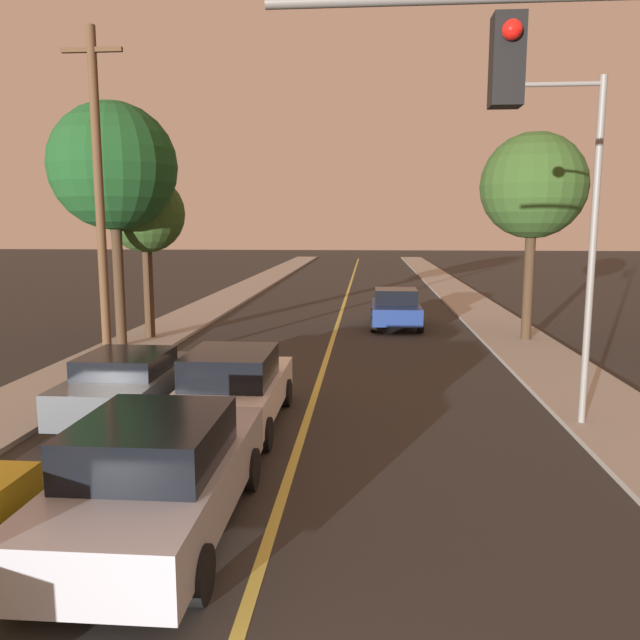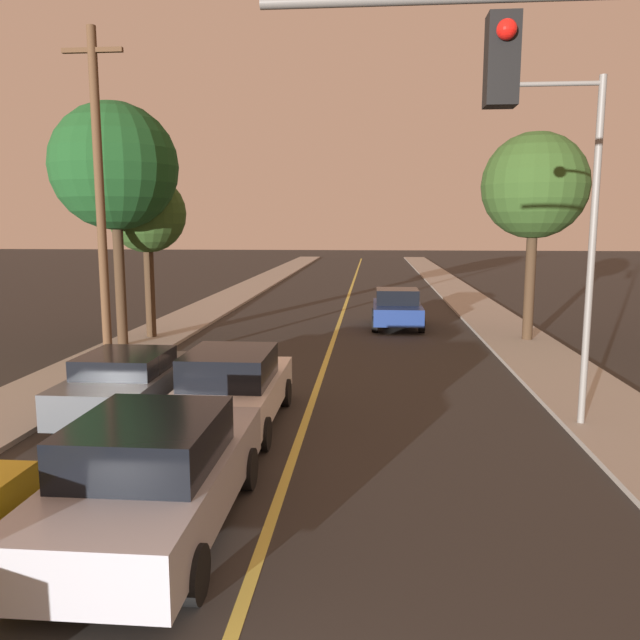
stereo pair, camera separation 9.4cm
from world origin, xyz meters
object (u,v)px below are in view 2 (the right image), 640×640
(car_far_oncoming, at_px, (397,308))
(tree_left_near, at_px, (115,167))
(car_outer_lane_second, at_px, (129,383))
(utility_pole_left, at_px, (100,198))
(tree_left_far, at_px, (147,215))
(car_near_lane_front, at_px, (154,475))
(tree_right_near, at_px, (535,187))
(car_near_lane_second, at_px, (232,388))
(streetlamp_right, at_px, (568,203))

(car_far_oncoming, relative_size, tree_left_near, 0.49)
(car_outer_lane_second, xyz_separation_m, utility_pole_left, (-2.07, 3.71, 4.02))
(tree_left_far, bearing_deg, car_near_lane_front, -70.03)
(car_far_oncoming, xyz_separation_m, tree_right_near, (4.42, -2.89, 4.58))
(car_near_lane_second, height_order, car_far_oncoming, car_near_lane_second)
(car_near_lane_front, xyz_separation_m, car_outer_lane_second, (-2.31, 4.95, -0.09))
(car_near_lane_second, xyz_separation_m, tree_left_far, (-5.04, 9.29, 3.62))
(car_outer_lane_second, bearing_deg, utility_pole_left, 119.16)
(utility_pole_left, xyz_separation_m, tree_left_near, (-1.04, 3.53, 1.12))
(tree_left_far, height_order, tree_right_near, tree_right_near)
(streetlamp_right, xyz_separation_m, tree_left_near, (-11.99, 7.20, 1.40))
(car_near_lane_second, bearing_deg, tree_right_near, 50.08)
(utility_pole_left, xyz_separation_m, tree_left_far, (-0.66, 5.20, -0.36))
(car_near_lane_second, bearing_deg, tree_left_near, 125.40)
(car_near_lane_front, distance_m, streetlamp_right, 9.02)
(tree_left_far, bearing_deg, tree_left_near, -102.89)
(tree_right_near, bearing_deg, utility_pole_left, -155.43)
(car_outer_lane_second, distance_m, tree_right_near, 14.93)
(tree_left_near, bearing_deg, streetlamp_right, -31.01)
(car_near_lane_second, height_order, tree_left_far, tree_left_far)
(car_near_lane_second, relative_size, utility_pole_left, 0.51)
(car_outer_lane_second, height_order, tree_left_far, tree_left_far)
(utility_pole_left, bearing_deg, car_outer_lane_second, -60.84)
(car_near_lane_second, height_order, car_outer_lane_second, car_near_lane_second)
(car_far_oncoming, distance_m, streetlamp_right, 13.17)
(car_outer_lane_second, distance_m, utility_pole_left, 5.85)
(car_far_oncoming, xyz_separation_m, tree_left_near, (-9.25, -5.13, 5.12))
(utility_pole_left, relative_size, tree_right_near, 1.27)
(tree_left_near, bearing_deg, car_near_lane_second, -54.60)
(car_near_lane_second, xyz_separation_m, tree_right_near, (8.25, 9.86, 4.56))
(tree_left_near, height_order, tree_right_near, tree_left_near)
(tree_left_near, bearing_deg, car_far_oncoming, 28.99)
(car_near_lane_front, relative_size, car_far_oncoming, 1.25)
(tree_left_near, bearing_deg, tree_left_far, 77.11)
(utility_pole_left, relative_size, tree_left_far, 1.57)
(car_near_lane_second, xyz_separation_m, car_outer_lane_second, (-2.31, 0.38, -0.04))
(car_near_lane_front, xyz_separation_m, utility_pole_left, (-4.38, 8.66, 3.94))
(car_near_lane_front, bearing_deg, streetlamp_right, 37.25)
(tree_left_far, bearing_deg, utility_pole_left, -82.80)
(car_near_lane_front, distance_m, tree_left_near, 14.27)
(utility_pole_left, height_order, tree_right_near, utility_pole_left)
(car_outer_lane_second, relative_size, utility_pole_left, 0.46)
(tree_right_near, bearing_deg, car_outer_lane_second, -138.08)
(car_outer_lane_second, height_order, car_far_oncoming, car_far_oncoming)
(tree_left_far, relative_size, tree_right_near, 0.81)
(car_near_lane_second, relative_size, streetlamp_right, 0.68)
(car_far_oncoming, distance_m, tree_left_far, 10.20)
(car_far_oncoming, relative_size, streetlamp_right, 0.57)
(car_outer_lane_second, height_order, utility_pole_left, utility_pole_left)
(car_near_lane_front, height_order, car_outer_lane_second, car_near_lane_front)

